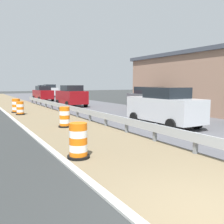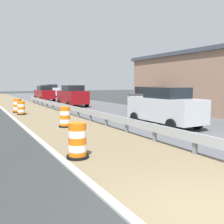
{
  "view_description": "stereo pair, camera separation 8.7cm",
  "coord_description": "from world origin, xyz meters",
  "px_view_note": "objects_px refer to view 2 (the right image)",
  "views": [
    {
      "loc": [
        -3.53,
        -2.61,
        2.24
      ],
      "look_at": [
        1.76,
        6.66,
        1.03
      ],
      "focal_mm": 39.51,
      "sensor_mm": 36.0,
      "label": 1
    },
    {
      "loc": [
        -3.46,
        -2.65,
        2.24
      ],
      "look_at": [
        1.76,
        6.66,
        1.03
      ],
      "focal_mm": 39.51,
      "sensor_mm": 36.0,
      "label": 2
    }
  ],
  "objects_px": {
    "traffic_barrel_mid": "(21,109)",
    "car_mid_far_lane": "(151,99)",
    "car_lead_near_lane": "(165,107)",
    "car_distant_a": "(52,91)",
    "car_trailing_near_lane": "(45,90)",
    "traffic_barrel_close": "(65,118)",
    "traffic_barrel_nearest": "(77,142)",
    "traffic_barrel_far": "(17,106)",
    "car_trailing_far_lane": "(72,96)",
    "car_lead_far_lane": "(44,93)"
  },
  "relations": [
    {
      "from": "traffic_barrel_mid",
      "to": "car_mid_far_lane",
      "type": "bearing_deg",
      "value": -19.43
    },
    {
      "from": "car_lead_near_lane",
      "to": "car_distant_a",
      "type": "height_order",
      "value": "car_distant_a"
    },
    {
      "from": "traffic_barrel_mid",
      "to": "car_trailing_near_lane",
      "type": "relative_size",
      "value": 0.23
    },
    {
      "from": "traffic_barrel_close",
      "to": "traffic_barrel_mid",
      "type": "height_order",
      "value": "traffic_barrel_close"
    },
    {
      "from": "traffic_barrel_nearest",
      "to": "car_trailing_near_lane",
      "type": "xyz_separation_m",
      "value": [
        9.55,
        41.74,
        0.53
      ]
    },
    {
      "from": "car_trailing_near_lane",
      "to": "traffic_barrel_far",
      "type": "bearing_deg",
      "value": -16.34
    },
    {
      "from": "car_distant_a",
      "to": "car_mid_far_lane",
      "type": "bearing_deg",
      "value": 2.7
    },
    {
      "from": "car_lead_near_lane",
      "to": "car_mid_far_lane",
      "type": "height_order",
      "value": "car_lead_near_lane"
    },
    {
      "from": "car_lead_near_lane",
      "to": "car_mid_far_lane",
      "type": "xyz_separation_m",
      "value": [
        3.51,
        5.67,
        -0.02
      ]
    },
    {
      "from": "traffic_barrel_mid",
      "to": "car_mid_far_lane",
      "type": "relative_size",
      "value": 0.22
    },
    {
      "from": "traffic_barrel_mid",
      "to": "car_lead_near_lane",
      "type": "distance_m",
      "value": 10.71
    },
    {
      "from": "traffic_barrel_far",
      "to": "car_distant_a",
      "type": "bearing_deg",
      "value": 68.13
    },
    {
      "from": "traffic_barrel_close",
      "to": "traffic_barrel_mid",
      "type": "relative_size",
      "value": 1.09
    },
    {
      "from": "traffic_barrel_nearest",
      "to": "car_lead_near_lane",
      "type": "xyz_separation_m",
      "value": [
        6.15,
        3.1,
        0.55
      ]
    },
    {
      "from": "traffic_barrel_nearest",
      "to": "car_trailing_far_lane",
      "type": "bearing_deg",
      "value": 70.25
    },
    {
      "from": "traffic_barrel_far",
      "to": "car_lead_far_lane",
      "type": "height_order",
      "value": "car_lead_far_lane"
    },
    {
      "from": "traffic_barrel_close",
      "to": "car_trailing_near_lane",
      "type": "height_order",
      "value": "car_trailing_near_lane"
    },
    {
      "from": "traffic_barrel_far",
      "to": "car_lead_near_lane",
      "type": "bearing_deg",
      "value": -61.15
    },
    {
      "from": "traffic_barrel_mid",
      "to": "traffic_barrel_far",
      "type": "distance_m",
      "value": 1.66
    },
    {
      "from": "traffic_barrel_far",
      "to": "car_lead_far_lane",
      "type": "distance_m",
      "value": 13.68
    },
    {
      "from": "traffic_barrel_far",
      "to": "car_mid_far_lane",
      "type": "bearing_deg",
      "value": -27.86
    },
    {
      "from": "traffic_barrel_close",
      "to": "car_lead_far_lane",
      "type": "height_order",
      "value": "car_lead_far_lane"
    },
    {
      "from": "traffic_barrel_nearest",
      "to": "traffic_barrel_far",
      "type": "relative_size",
      "value": 0.99
    },
    {
      "from": "traffic_barrel_close",
      "to": "traffic_barrel_mid",
      "type": "xyz_separation_m",
      "value": [
        -1.11,
        6.64,
        -0.04
      ]
    },
    {
      "from": "traffic_barrel_nearest",
      "to": "car_trailing_near_lane",
      "type": "relative_size",
      "value": 0.26
    },
    {
      "from": "car_mid_far_lane",
      "to": "traffic_barrel_close",
      "type": "bearing_deg",
      "value": -66.19
    },
    {
      "from": "traffic_barrel_nearest",
      "to": "traffic_barrel_mid",
      "type": "bearing_deg",
      "value": 88.5
    },
    {
      "from": "traffic_barrel_close",
      "to": "car_mid_far_lane",
      "type": "xyz_separation_m",
      "value": [
        8.23,
        3.35,
        0.53
      ]
    },
    {
      "from": "car_lead_far_lane",
      "to": "car_mid_far_lane",
      "type": "relative_size",
      "value": 1.02
    },
    {
      "from": "traffic_barrel_mid",
      "to": "traffic_barrel_far",
      "type": "relative_size",
      "value": 0.89
    },
    {
      "from": "car_lead_far_lane",
      "to": "car_trailing_far_lane",
      "type": "xyz_separation_m",
      "value": [
        0.42,
        -9.62,
        0.06
      ]
    },
    {
      "from": "car_mid_far_lane",
      "to": "car_trailing_far_lane",
      "type": "relative_size",
      "value": 1.02
    },
    {
      "from": "car_lead_far_lane",
      "to": "car_trailing_far_lane",
      "type": "distance_m",
      "value": 9.63
    },
    {
      "from": "car_trailing_near_lane",
      "to": "car_mid_far_lane",
      "type": "distance_m",
      "value": 32.96
    },
    {
      "from": "traffic_barrel_far",
      "to": "car_lead_near_lane",
      "type": "relative_size",
      "value": 0.24
    },
    {
      "from": "traffic_barrel_close",
      "to": "car_mid_far_lane",
      "type": "relative_size",
      "value": 0.24
    },
    {
      "from": "car_trailing_near_lane",
      "to": "car_mid_far_lane",
      "type": "xyz_separation_m",
      "value": [
        0.11,
        -32.96,
        -0.01
      ]
    },
    {
      "from": "car_distant_a",
      "to": "traffic_barrel_close",
      "type": "bearing_deg",
      "value": -12.46
    },
    {
      "from": "car_trailing_near_lane",
      "to": "car_distant_a",
      "type": "bearing_deg",
      "value": -0.87
    },
    {
      "from": "traffic_barrel_far",
      "to": "car_mid_far_lane",
      "type": "xyz_separation_m",
      "value": [
        9.36,
        -4.95,
        0.52
      ]
    },
    {
      "from": "traffic_barrel_mid",
      "to": "car_trailing_near_lane",
      "type": "xyz_separation_m",
      "value": [
        9.23,
        29.67,
        0.59
      ]
    },
    {
      "from": "car_trailing_far_lane",
      "to": "car_distant_a",
      "type": "height_order",
      "value": "car_distant_a"
    },
    {
      "from": "traffic_barrel_mid",
      "to": "car_trailing_far_lane",
      "type": "height_order",
      "value": "car_trailing_far_lane"
    },
    {
      "from": "traffic_barrel_mid",
      "to": "car_trailing_far_lane",
      "type": "bearing_deg",
      "value": 39.27
    },
    {
      "from": "traffic_barrel_nearest",
      "to": "car_mid_far_lane",
      "type": "relative_size",
      "value": 0.25
    },
    {
      "from": "car_lead_near_lane",
      "to": "car_mid_far_lane",
      "type": "relative_size",
      "value": 1.03
    },
    {
      "from": "car_lead_near_lane",
      "to": "car_distant_a",
      "type": "relative_size",
      "value": 1.11
    },
    {
      "from": "traffic_barrel_far",
      "to": "car_mid_far_lane",
      "type": "relative_size",
      "value": 0.25
    },
    {
      "from": "car_lead_far_lane",
      "to": "car_distant_a",
      "type": "relative_size",
      "value": 1.1
    },
    {
      "from": "traffic_barrel_close",
      "to": "car_trailing_far_lane",
      "type": "bearing_deg",
      "value": 67.95
    }
  ]
}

